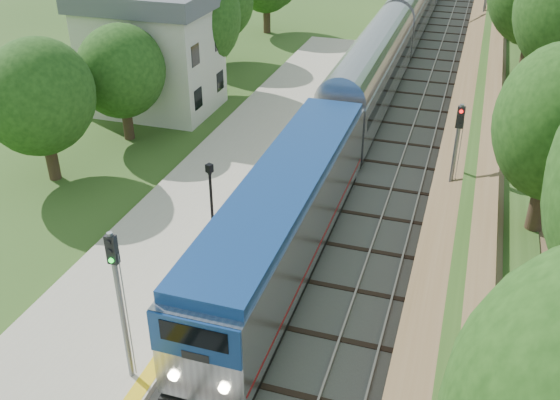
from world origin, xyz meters
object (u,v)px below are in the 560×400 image
(station_building, at_px, (152,50))
(signal_farside, at_px, (455,154))
(lamppost_far, at_px, (212,210))
(signal_platform, at_px, (119,292))

(station_building, xyz_separation_m, signal_farside, (20.20, -9.73, -0.28))
(lamppost_far, height_order, signal_farside, signal_farside)
(lamppost_far, relative_size, signal_platform, 0.70)
(lamppost_far, height_order, signal_platform, signal_platform)
(station_building, relative_size, signal_platform, 1.53)
(station_building, distance_m, signal_platform, 25.60)
(station_building, bearing_deg, lamppost_far, -54.66)
(station_building, distance_m, signal_farside, 22.42)
(lamppost_far, bearing_deg, station_building, 125.34)
(station_building, height_order, signal_farside, station_building)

